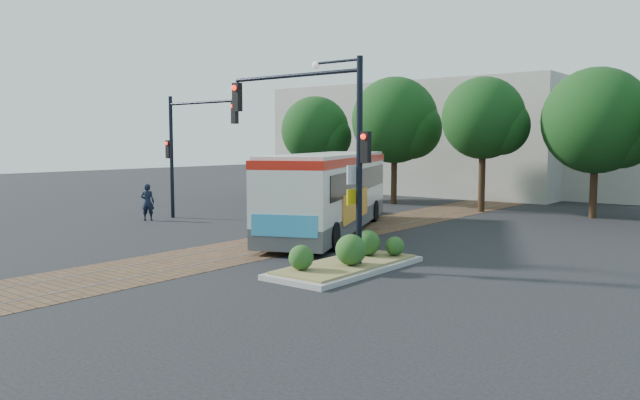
# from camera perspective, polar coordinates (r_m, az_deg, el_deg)

# --- Properties ---
(ground) EXTENTS (120.00, 120.00, 0.00)m
(ground) POSITION_cam_1_polar(r_m,az_deg,el_deg) (22.30, -6.12, -4.42)
(ground) COLOR black
(ground) RESTS_ON ground
(trackbed) EXTENTS (3.60, 40.00, 0.02)m
(trackbed) POSITION_cam_1_polar(r_m,az_deg,el_deg) (25.28, 0.24, -3.22)
(trackbed) COLOR brown
(trackbed) RESTS_ON ground
(tree_row) EXTENTS (26.40, 5.60, 7.67)m
(tree_row) POSITION_cam_1_polar(r_m,az_deg,el_deg) (35.12, 14.54, 6.93)
(tree_row) COLOR #382314
(tree_row) RESTS_ON ground
(warehouses) EXTENTS (40.00, 13.00, 8.00)m
(warehouses) POSITION_cam_1_polar(r_m,az_deg,el_deg) (47.20, 18.63, 5.11)
(warehouses) COLOR #ADA899
(warehouses) RESTS_ON ground
(city_bus) EXTENTS (7.29, 12.26, 3.28)m
(city_bus) POSITION_cam_1_polar(r_m,az_deg,el_deg) (25.95, 0.92, 1.06)
(city_bus) COLOR #474749
(city_bus) RESTS_ON ground
(traffic_island) EXTENTS (2.20, 5.20, 1.13)m
(traffic_island) POSITION_cam_1_polar(r_m,az_deg,el_deg) (18.51, 2.67, -5.37)
(traffic_island) COLOR gray
(traffic_island) RESTS_ON ground
(signal_pole_main) EXTENTS (5.49, 0.46, 6.00)m
(signal_pole_main) POSITION_cam_1_polar(r_m,az_deg,el_deg) (18.83, 0.50, 6.53)
(signal_pole_main) COLOR black
(signal_pole_main) RESTS_ON ground
(signal_pole_left) EXTENTS (4.99, 0.34, 6.00)m
(signal_pole_left) POSITION_cam_1_polar(r_m,az_deg,el_deg) (30.86, -12.15, 5.40)
(signal_pole_left) COLOR black
(signal_pole_left) RESTS_ON ground
(officer) EXTENTS (0.77, 0.73, 1.77)m
(officer) POSITION_cam_1_polar(r_m,az_deg,el_deg) (31.04, -15.49, -0.18)
(officer) COLOR black
(officer) RESTS_ON ground
(parked_car) EXTENTS (4.25, 1.87, 1.22)m
(parked_car) POSITION_cam_1_polar(r_m,az_deg,el_deg) (33.58, 1.93, -0.07)
(parked_car) COLOR black
(parked_car) RESTS_ON ground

